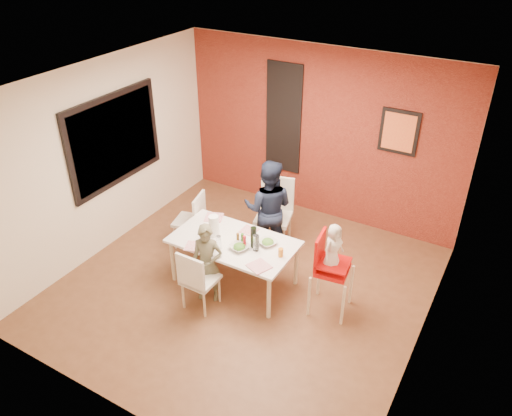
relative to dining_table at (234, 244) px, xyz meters
The scene contains 35 objects.
ground 0.63m from the dining_table, ahead, with size 4.50×4.50×0.00m, color brown.
ceiling 2.10m from the dining_table, ahead, with size 4.50×4.50×0.02m, color white.
wall_back 2.37m from the dining_table, 85.85° to the left, with size 4.50×0.02×2.70m, color #EEE1C5.
wall_front 2.38m from the dining_table, 85.87° to the right, with size 4.50×0.02×2.70m, color #EEE1C5.
wall_left 2.22m from the dining_table, behind, with size 0.02×4.50×2.70m, color #EEE1C5.
wall_right 2.52m from the dining_table, ahead, with size 0.02×4.50×2.70m, color #EEE1C5.
brick_accent_wall 2.35m from the dining_table, 85.81° to the left, with size 4.50×0.02×2.70m, color maroon.
picture_window_frame 2.27m from the dining_table, behind, with size 0.05×1.70×1.30m, color black.
picture_window_pane 2.26m from the dining_table, behind, with size 0.02×1.55×1.15m, color black.
glassblock_strip 2.42m from the dining_table, 101.18° to the left, with size 0.55×0.03×1.70m, color #B3BEC3.
glassblock_surround 2.42m from the dining_table, 101.21° to the left, with size 0.60×0.03×1.76m, color black.
art_print_frame 2.79m from the dining_table, 58.29° to the left, with size 0.54×0.03×0.64m, color black.
art_print_canvas 2.78m from the dining_table, 58.11° to the left, with size 0.44×0.01×0.54m, color orange.
dining_table is the anchor object (origin of this frame).
chair_near 0.69m from the dining_table, 99.82° to the right, with size 0.40×0.40×0.85m.
chair_far 1.08m from the dining_table, 88.23° to the left, with size 0.59×0.59×1.05m.
chair_left 1.06m from the dining_table, 156.07° to the left, with size 0.48×0.48×0.86m.
high_chair 1.27m from the dining_table, ahead, with size 0.50×0.50×1.07m.
child_near 0.45m from the dining_table, 104.86° to the right, with size 0.40×0.26×1.09m, color brown.
child_far 0.84m from the dining_table, 86.15° to the left, with size 0.71×0.55×1.46m, color #151C30.
toddler 1.34m from the dining_table, ahead, with size 0.29×0.19×0.60m, color silver.
plate_near_left 0.51m from the dining_table, 134.84° to the right, with size 0.22×0.22×0.01m, color white.
plate_far_mid 0.31m from the dining_table, 79.02° to the left, with size 0.20×0.20×0.01m, color white.
plate_near_right 0.63m from the dining_table, 29.16° to the right, with size 0.24×0.24×0.01m, color white.
plate_far_left 0.63m from the dining_table, 147.62° to the left, with size 0.24×0.24×0.01m, color white.
salad_bowl_a 0.22m from the dining_table, 36.21° to the right, with size 0.24×0.24×0.06m, color silver.
salad_bowl_b 0.45m from the dining_table, 20.20° to the left, with size 0.23×0.23×0.06m, color white.
wine_bottle 0.35m from the dining_table, ahead, with size 0.08×0.08×0.29m, color black.
wine_glass_a 0.29m from the dining_table, 105.03° to the right, with size 0.07×0.07×0.19m, color white.
wine_glass_b 0.39m from the dining_table, ahead, with size 0.08×0.08×0.22m, color white.
paper_towel_roll 0.35m from the dining_table, behind, with size 0.13×0.13×0.29m, color white.
condiment_red 0.24m from the dining_table, 10.82° to the right, with size 0.04×0.04×0.16m, color red.
condiment_green 0.19m from the dining_table, ahead, with size 0.04×0.04×0.15m, color #367828.
condiment_brown 0.15m from the dining_table, 10.59° to the right, with size 0.04×0.04×0.15m, color brown.
sippy_cup 0.69m from the dining_table, ahead, with size 0.06×0.06×0.11m, color orange.
Camera 1 is at (2.71, -4.41, 4.32)m, focal length 35.00 mm.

